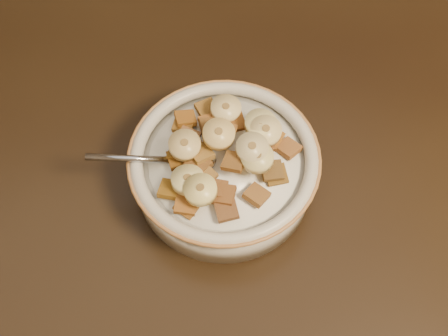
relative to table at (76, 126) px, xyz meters
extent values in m
cube|color=#422816|center=(0.00, 0.00, -0.78)|extent=(4.00, 4.50, 0.10)
cube|color=black|center=(0.00, 0.00, 0.00)|extent=(1.44, 0.96, 0.04)
cylinder|color=#BBB49B|center=(0.14, -0.13, 0.04)|extent=(0.18, 0.18, 0.04)
cylinder|color=white|center=(0.14, -0.13, 0.06)|extent=(0.15, 0.15, 0.00)
ellipsoid|color=#9094A1|center=(0.12, -0.12, 0.07)|extent=(0.05, 0.04, 0.01)
cube|color=brown|center=(0.13, -0.17, 0.08)|extent=(0.03, 0.03, 0.01)
cube|color=brown|center=(0.12, -0.14, 0.08)|extent=(0.03, 0.03, 0.01)
cube|color=brown|center=(0.12, -0.13, 0.08)|extent=(0.03, 0.03, 0.01)
cube|color=brown|center=(0.11, -0.15, 0.08)|extent=(0.03, 0.03, 0.01)
cube|color=brown|center=(0.13, -0.18, 0.07)|extent=(0.02, 0.02, 0.01)
cube|color=brown|center=(0.10, -0.12, 0.07)|extent=(0.02, 0.02, 0.01)
cube|color=brown|center=(0.12, -0.10, 0.08)|extent=(0.03, 0.03, 0.01)
cube|color=brown|center=(0.10, -0.11, 0.07)|extent=(0.03, 0.03, 0.01)
cube|color=brown|center=(0.16, -0.17, 0.07)|extent=(0.03, 0.03, 0.01)
cube|color=#965F19|center=(0.20, -0.12, 0.07)|extent=(0.03, 0.03, 0.01)
cube|color=#964D19|center=(0.12, -0.12, 0.08)|extent=(0.03, 0.03, 0.01)
cube|color=olive|center=(0.12, -0.12, 0.08)|extent=(0.03, 0.03, 0.01)
cube|color=brown|center=(0.16, -0.09, 0.08)|extent=(0.02, 0.02, 0.01)
cube|color=brown|center=(0.14, -0.09, 0.08)|extent=(0.02, 0.02, 0.01)
cube|color=brown|center=(0.12, -0.08, 0.07)|extent=(0.03, 0.03, 0.01)
cube|color=brown|center=(0.15, -0.14, 0.09)|extent=(0.03, 0.03, 0.01)
cube|color=brown|center=(0.14, -0.09, 0.08)|extent=(0.02, 0.02, 0.01)
cube|color=#9A5528|center=(0.18, -0.12, 0.08)|extent=(0.02, 0.02, 0.01)
cube|color=brown|center=(0.10, -0.17, 0.07)|extent=(0.03, 0.03, 0.01)
cube|color=brown|center=(0.21, -0.13, 0.07)|extent=(0.03, 0.03, 0.01)
cube|color=brown|center=(0.15, -0.10, 0.08)|extent=(0.03, 0.03, 0.01)
cube|color=#9C592A|center=(0.11, -0.10, 0.07)|extent=(0.02, 0.02, 0.01)
cube|color=#955222|center=(0.10, -0.17, 0.07)|extent=(0.03, 0.03, 0.01)
cube|color=brown|center=(0.13, -0.16, 0.08)|extent=(0.03, 0.03, 0.01)
cube|color=brown|center=(0.19, -0.16, 0.07)|extent=(0.02, 0.02, 0.01)
cube|color=#9D4F19|center=(0.12, -0.07, 0.07)|extent=(0.02, 0.02, 0.01)
cube|color=#945F18|center=(0.09, -0.15, 0.07)|extent=(0.03, 0.03, 0.01)
cube|color=brown|center=(0.19, -0.15, 0.07)|extent=(0.02, 0.02, 0.01)
cube|color=brown|center=(0.19, -0.12, 0.07)|extent=(0.02, 0.02, 0.01)
cube|color=olive|center=(0.14, -0.06, 0.07)|extent=(0.02, 0.02, 0.01)
cylinder|color=beige|center=(0.16, -0.08, 0.08)|extent=(0.04, 0.04, 0.01)
cylinder|color=#CDB885|center=(0.17, -0.14, 0.09)|extent=(0.04, 0.04, 0.01)
cylinder|color=beige|center=(0.19, -0.12, 0.09)|extent=(0.04, 0.04, 0.01)
cylinder|color=#FED47B|center=(0.14, -0.11, 0.10)|extent=(0.04, 0.04, 0.01)
cylinder|color=#E9C985|center=(0.11, -0.11, 0.09)|extent=(0.04, 0.04, 0.01)
cylinder|color=#FEE8AA|center=(0.19, -0.11, 0.09)|extent=(0.04, 0.04, 0.01)
cylinder|color=#FFF5A7|center=(0.10, -0.15, 0.08)|extent=(0.04, 0.04, 0.01)
cylinder|color=#DBD389|center=(0.17, -0.15, 0.09)|extent=(0.04, 0.04, 0.01)
cylinder|color=#FFDF83|center=(0.11, -0.16, 0.09)|extent=(0.04, 0.04, 0.01)
camera|label=1|loc=(0.07, -0.40, 0.54)|focal=45.00mm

